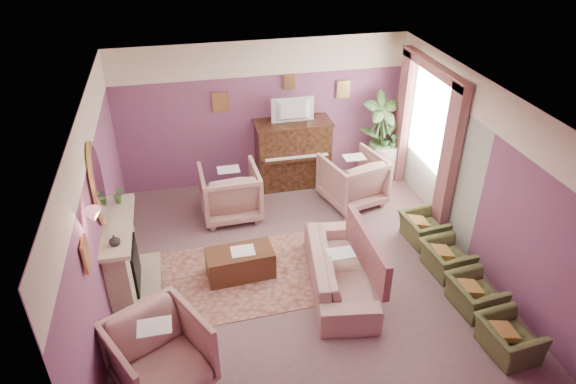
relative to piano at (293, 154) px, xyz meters
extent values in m
cube|color=#765659|center=(-0.50, -2.68, -0.65)|extent=(5.50, 6.00, 0.01)
cube|color=white|center=(-0.50, -2.68, 2.15)|extent=(5.50, 6.00, 0.01)
cube|color=#6C446F|center=(-0.50, 0.32, 0.75)|extent=(5.50, 0.02, 2.80)
cube|color=#6C446F|center=(-0.50, -5.68, 0.75)|extent=(5.50, 0.02, 2.80)
cube|color=#6C446F|center=(-3.25, -2.68, 0.75)|extent=(0.02, 6.00, 2.80)
cube|color=#6C446F|center=(2.25, -2.68, 0.75)|extent=(0.02, 6.00, 2.80)
cube|color=#FBE9CB|center=(-0.50, 0.31, 1.82)|extent=(5.50, 0.01, 0.65)
cube|color=#B3BAAA|center=(2.23, -1.38, 0.42)|extent=(0.01, 3.00, 2.15)
cube|color=#BAAA8B|center=(-3.09, -2.48, -0.10)|extent=(0.30, 1.40, 1.10)
cube|color=black|center=(-2.99, -2.48, -0.25)|extent=(0.18, 0.72, 0.68)
cube|color=orange|center=(-2.95, -2.48, -0.43)|extent=(0.06, 0.54, 0.10)
cube|color=#BAAA8B|center=(-3.06, -2.48, 0.47)|extent=(0.40, 1.55, 0.07)
cube|color=#BAAA8B|center=(-2.89, -2.48, -0.64)|extent=(0.55, 1.50, 0.02)
ellipsoid|color=tan|center=(-3.20, -2.48, 1.15)|extent=(0.04, 0.72, 1.20)
ellipsoid|color=white|center=(-3.17, -2.48, 1.15)|extent=(0.01, 0.60, 1.06)
cone|color=#D97D77|center=(-3.12, -3.53, 1.33)|extent=(0.20, 0.20, 0.16)
cube|color=#392012|center=(0.00, 0.00, 0.00)|extent=(1.40, 0.60, 1.30)
cube|color=#392012|center=(0.00, -0.35, 0.07)|extent=(1.30, 0.12, 0.06)
cube|color=white|center=(0.00, -0.35, 0.11)|extent=(1.20, 0.08, 0.02)
cube|color=#392012|center=(0.00, 0.00, 0.66)|extent=(1.45, 0.65, 0.04)
imported|color=black|center=(0.00, -0.05, 0.95)|extent=(0.80, 0.12, 0.48)
cube|color=tan|center=(-1.30, 0.28, 1.07)|extent=(0.30, 0.03, 0.38)
cube|color=tan|center=(1.05, 0.28, 1.13)|extent=(0.26, 0.03, 0.34)
cube|color=tan|center=(0.00, 0.28, 1.35)|extent=(0.22, 0.03, 0.26)
cube|color=tan|center=(-3.21, -3.88, 1.07)|extent=(0.03, 0.28, 0.36)
cube|color=white|center=(2.20, -1.13, 1.05)|extent=(0.03, 1.40, 1.80)
cube|color=#8F5156|center=(2.12, -2.05, 0.65)|extent=(0.16, 0.34, 2.60)
cube|color=#8F5156|center=(2.12, -0.21, 0.65)|extent=(0.16, 0.34, 2.60)
cube|color=#8F5156|center=(2.12, -1.13, 1.91)|extent=(0.16, 2.20, 0.16)
imported|color=#426B33|center=(-3.05, -1.93, 0.64)|extent=(0.16, 0.16, 0.28)
imported|color=#FBE9CB|center=(-3.05, -2.98, 0.58)|extent=(0.16, 0.16, 0.16)
cube|color=#956153|center=(-1.34, -2.62, -0.64)|extent=(2.57, 1.90, 0.01)
cube|color=#4D2B19|center=(-1.41, -2.56, -0.43)|extent=(1.03, 0.57, 0.45)
cube|color=white|center=(-1.36, -2.56, -0.20)|extent=(0.35, 0.28, 0.01)
imported|color=tan|center=(-0.02, -3.11, -0.22)|extent=(0.70, 2.11, 0.85)
cube|color=#8F5156|center=(0.38, -3.11, -0.05)|extent=(0.11, 1.60, 0.59)
imported|color=tan|center=(-1.34, -0.86, -0.13)|extent=(1.00, 1.00, 1.04)
imported|color=tan|center=(0.93, -0.89, -0.13)|extent=(1.00, 1.00, 1.04)
imported|color=tan|center=(-2.59, -4.32, -0.13)|extent=(1.00, 1.00, 1.04)
imported|color=#4E552C|center=(1.68, -4.79, -0.34)|extent=(0.51, 0.72, 0.63)
imported|color=#4E552C|center=(1.68, -3.97, -0.34)|extent=(0.51, 0.72, 0.63)
imported|color=#4E552C|center=(1.68, -3.15, -0.34)|extent=(0.51, 0.72, 0.63)
imported|color=#4E552C|center=(1.68, -2.33, -0.34)|extent=(0.51, 0.72, 0.63)
cylinder|color=white|center=(1.85, -0.14, -0.30)|extent=(0.52, 0.52, 0.70)
imported|color=#426B33|center=(1.85, -0.14, 0.22)|extent=(0.30, 0.30, 0.34)
imported|color=#426B33|center=(1.97, -0.24, 0.19)|extent=(0.16, 0.16, 0.28)
cylinder|color=maroon|center=(1.73, -0.09, -0.48)|extent=(0.34, 0.34, 0.34)
imported|color=#426B33|center=(1.73, -0.09, 0.41)|extent=(0.76, 0.76, 1.44)
camera|label=1|loc=(-2.03, -8.65, 4.52)|focal=32.00mm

